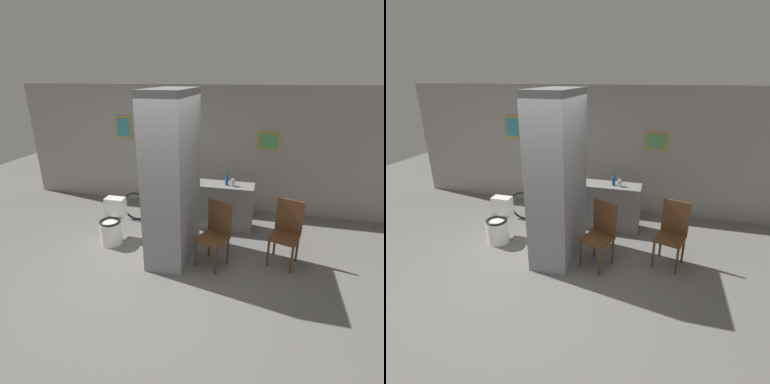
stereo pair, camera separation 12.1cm
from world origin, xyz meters
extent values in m
plane|color=slate|center=(0.00, 0.00, 0.00)|extent=(14.00, 14.00, 0.00)
cube|color=gray|center=(0.00, 2.63, 1.30)|extent=(8.00, 0.06, 2.60)
cube|color=#B79338|center=(-1.60, 2.58, 1.70)|extent=(0.36, 0.02, 0.48)
cube|color=teal|center=(-1.60, 2.57, 1.70)|extent=(0.30, 0.01, 0.39)
cube|color=#B79338|center=(1.50, 2.58, 1.55)|extent=(0.44, 0.02, 0.34)
cube|color=#4C9959|center=(1.50, 2.57, 1.55)|extent=(0.36, 0.01, 0.28)
cube|color=gray|center=(0.14, 0.61, 1.30)|extent=(0.58, 1.22, 2.60)
cylinder|color=black|center=(-0.16, 0.37, 1.55)|extent=(0.03, 0.40, 0.40)
cylinder|color=red|center=(-0.18, 0.37, 1.55)|extent=(0.01, 0.07, 0.07)
cube|color=gray|center=(0.73, 1.72, 0.44)|extent=(1.20, 0.44, 0.88)
cylinder|color=white|center=(-1.03, 0.64, 0.20)|extent=(0.37, 0.37, 0.40)
torus|color=black|center=(-1.03, 0.64, 0.41)|extent=(0.36, 0.36, 0.04)
cube|color=white|center=(-1.03, 0.88, 0.58)|extent=(0.34, 0.20, 0.35)
cylinder|color=brown|center=(0.57, 0.33, 0.22)|extent=(0.04, 0.04, 0.44)
cylinder|color=brown|center=(0.89, 0.19, 0.22)|extent=(0.04, 0.04, 0.44)
cylinder|color=brown|center=(0.71, 0.65, 0.22)|extent=(0.04, 0.04, 0.44)
cylinder|color=brown|center=(1.03, 0.51, 0.22)|extent=(0.04, 0.04, 0.44)
cube|color=brown|center=(0.80, 0.42, 0.46)|extent=(0.54, 0.54, 0.04)
cube|color=brown|center=(0.88, 0.59, 0.75)|extent=(0.38, 0.19, 0.53)
cylinder|color=brown|center=(1.64, 0.60, 0.22)|extent=(0.04, 0.04, 0.44)
cylinder|color=brown|center=(1.98, 0.50, 0.22)|extent=(0.04, 0.04, 0.44)
cylinder|color=brown|center=(1.74, 0.94, 0.22)|extent=(0.04, 0.04, 0.44)
cylinder|color=brown|center=(2.08, 0.83, 0.22)|extent=(0.04, 0.04, 0.44)
cube|color=brown|center=(1.86, 0.72, 0.46)|extent=(0.51, 0.51, 0.04)
cube|color=brown|center=(1.91, 0.90, 0.75)|extent=(0.40, 0.14, 0.53)
torus|color=black|center=(-0.97, 1.59, 0.30)|extent=(0.60, 0.04, 0.60)
torus|color=black|center=(0.03, 1.59, 0.30)|extent=(0.60, 0.04, 0.60)
cylinder|color=black|center=(-0.47, 1.59, 0.46)|extent=(0.91, 0.04, 0.04)
cylinder|color=black|center=(-0.72, 1.59, 0.46)|extent=(0.03, 0.03, 0.31)
cylinder|color=black|center=(-0.02, 1.59, 0.46)|extent=(0.03, 0.03, 0.28)
cube|color=black|center=(-0.72, 1.59, 0.63)|extent=(0.16, 0.06, 0.04)
cylinder|color=#262626|center=(-0.02, 1.59, 0.60)|extent=(0.03, 0.42, 0.03)
cylinder|color=#19598C|center=(0.82, 1.69, 0.97)|extent=(0.06, 0.06, 0.18)
cylinder|color=#19598C|center=(0.82, 1.69, 1.09)|extent=(0.03, 0.03, 0.08)
sphere|color=#333333|center=(0.82, 1.69, 1.14)|extent=(0.03, 0.03, 0.03)
cylinder|color=silver|center=(0.94, 1.67, 0.94)|extent=(0.08, 0.08, 0.12)
cylinder|color=silver|center=(0.94, 1.67, 1.03)|extent=(0.03, 0.03, 0.05)
sphere|color=#333333|center=(0.94, 1.67, 1.06)|extent=(0.03, 0.03, 0.03)
camera|label=1|loc=(1.46, -3.49, 2.76)|focal=28.00mm
camera|label=2|loc=(1.57, -3.45, 2.76)|focal=28.00mm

